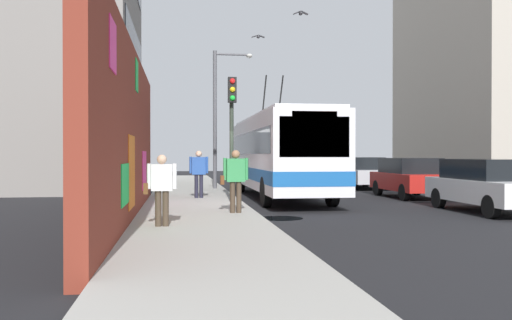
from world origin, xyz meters
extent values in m
plane|color=black|center=(0.00, 0.00, 0.00)|extent=(80.00, 80.00, 0.00)
cube|color=#9E9B93|center=(0.00, 1.60, 0.07)|extent=(48.00, 3.20, 0.15)
cube|color=maroon|center=(-3.56, 3.35, 2.20)|extent=(14.89, 0.30, 4.39)
cube|color=#F2338C|center=(-0.09, 3.19, 1.22)|extent=(1.84, 0.02, 1.21)
cube|color=#F2338C|center=(-8.50, 3.19, 3.53)|extent=(0.92, 0.02, 0.86)
cube|color=green|center=(-6.43, 3.19, 1.11)|extent=(1.52, 0.02, 0.85)
cube|color=green|center=(-3.20, 3.19, 3.77)|extent=(0.82, 0.02, 0.83)
cube|color=orange|center=(-4.83, 3.19, 1.31)|extent=(1.61, 0.02, 1.69)
cube|color=gray|center=(10.95, 9.20, 7.68)|extent=(11.35, 9.66, 15.36)
cube|color=black|center=(10.95, 4.35, 4.40)|extent=(9.64, 0.04, 1.10)
cube|color=black|center=(10.95, 4.35, 7.60)|extent=(9.64, 0.04, 1.10)
cube|color=#B2A899|center=(13.14, -17.00, 8.30)|extent=(12.50, 8.43, 16.60)
cube|color=silver|center=(3.47, -1.80, 1.77)|extent=(11.52, 2.45, 2.64)
cube|color=silver|center=(3.47, -1.80, 3.15)|extent=(11.06, 2.25, 0.12)
cube|color=#1959A5|center=(3.47, -1.80, 1.00)|extent=(11.54, 2.47, 0.44)
cube|color=black|center=(-2.27, -1.80, 2.23)|extent=(0.04, 2.08, 1.19)
cube|color=black|center=(3.47, -1.80, 2.16)|extent=(10.60, 2.48, 0.84)
cube|color=orange|center=(-2.26, -1.80, 2.84)|extent=(0.06, 1.35, 0.28)
cylinder|color=black|center=(5.20, -2.15, 3.99)|extent=(1.43, 0.06, 2.00)
cylinder|color=black|center=(5.20, -1.45, 3.99)|extent=(1.43, 0.06, 2.00)
cylinder|color=black|center=(-0.22, -2.90, 0.50)|extent=(1.00, 0.28, 1.00)
cylinder|color=black|center=(-0.22, -0.70, 0.50)|extent=(1.00, 0.28, 1.00)
cylinder|color=black|center=(7.16, -2.90, 0.50)|extent=(1.00, 0.28, 1.00)
cylinder|color=black|center=(7.16, -0.70, 0.50)|extent=(1.00, 0.28, 1.00)
cube|color=white|center=(-2.71, -7.00, 0.65)|extent=(4.58, 1.91, 0.66)
cube|color=black|center=(-2.62, -7.00, 1.28)|extent=(2.75, 1.72, 0.60)
cylinder|color=black|center=(-4.22, -6.14, 0.32)|extent=(0.64, 0.22, 0.64)
cylinder|color=black|center=(-1.20, -7.86, 0.32)|extent=(0.64, 0.22, 0.64)
cylinder|color=black|center=(-1.20, -6.14, 0.32)|extent=(0.64, 0.22, 0.64)
cube|color=#B21E19|center=(2.94, -7.00, 0.65)|extent=(4.19, 1.90, 0.66)
cube|color=black|center=(3.02, -7.00, 1.28)|extent=(2.51, 1.71, 0.60)
cylinder|color=black|center=(1.55, -7.85, 0.32)|extent=(0.64, 0.22, 0.64)
cylinder|color=black|center=(1.55, -6.15, 0.32)|extent=(0.64, 0.22, 0.64)
cylinder|color=black|center=(4.32, -7.85, 0.32)|extent=(0.64, 0.22, 0.64)
cylinder|color=black|center=(4.32, -6.15, 0.32)|extent=(0.64, 0.22, 0.64)
cube|color=#B7B7BC|center=(9.13, -7.00, 0.65)|extent=(4.84, 1.85, 0.66)
cube|color=black|center=(9.22, -7.00, 1.28)|extent=(2.90, 1.67, 0.60)
cylinder|color=black|center=(7.53, -7.83, 0.32)|extent=(0.64, 0.22, 0.64)
cylinder|color=black|center=(7.53, -6.17, 0.32)|extent=(0.64, 0.22, 0.64)
cylinder|color=black|center=(10.72, -7.83, 0.32)|extent=(0.64, 0.22, 0.64)
cylinder|color=black|center=(10.72, -6.17, 0.32)|extent=(0.64, 0.22, 0.64)
cube|color=black|center=(15.21, -7.00, 0.65)|extent=(4.51, 1.93, 0.66)
cube|color=black|center=(15.30, -7.00, 1.28)|extent=(2.71, 1.74, 0.60)
cylinder|color=black|center=(13.72, -7.86, 0.32)|extent=(0.64, 0.22, 0.64)
cylinder|color=black|center=(13.72, -6.14, 0.32)|extent=(0.64, 0.22, 0.64)
cylinder|color=black|center=(16.70, -7.86, 0.32)|extent=(0.64, 0.22, 0.64)
cylinder|color=black|center=(16.70, -6.14, 0.32)|extent=(0.64, 0.22, 0.64)
cylinder|color=#3F3326|center=(-5.75, 2.39, 0.54)|extent=(0.14, 0.14, 0.77)
cylinder|color=#3F3326|center=(-5.75, 2.55, 0.54)|extent=(0.14, 0.14, 0.77)
cube|color=silver|center=(-5.75, 2.47, 1.21)|extent=(0.22, 0.45, 0.58)
cylinder|color=silver|center=(-5.75, 2.20, 1.24)|extent=(0.09, 0.09, 0.55)
cylinder|color=silver|center=(-5.75, 2.75, 1.24)|extent=(0.09, 0.09, 0.55)
sphere|color=tan|center=(-5.75, 2.47, 1.61)|extent=(0.21, 0.21, 0.21)
cube|color=#593319|center=(-5.75, 2.82, 0.97)|extent=(0.14, 0.10, 0.24)
cylinder|color=#1E1E2D|center=(2.14, 1.31, 0.57)|extent=(0.14, 0.14, 0.84)
cylinder|color=#1E1E2D|center=(2.14, 1.48, 0.57)|extent=(0.14, 0.14, 0.84)
cube|color=#264C99|center=(2.14, 1.39, 1.31)|extent=(0.22, 0.49, 0.63)
cylinder|color=#264C99|center=(2.14, 1.10, 1.34)|extent=(0.09, 0.09, 0.60)
cylinder|color=#264C99|center=(2.14, 1.69, 1.34)|extent=(0.09, 0.09, 0.60)
sphere|color=tan|center=(2.14, 1.39, 1.74)|extent=(0.23, 0.23, 0.23)
cylinder|color=#3F3326|center=(-3.17, 0.51, 0.57)|extent=(0.14, 0.14, 0.83)
cylinder|color=#3F3326|center=(-3.17, 0.68, 0.57)|extent=(0.14, 0.14, 0.83)
cube|color=#338C4C|center=(-3.17, 0.59, 1.30)|extent=(0.22, 0.49, 0.63)
cylinder|color=#338C4C|center=(-3.17, 0.30, 1.33)|extent=(0.09, 0.09, 0.59)
cylinder|color=#338C4C|center=(-3.17, 0.88, 1.33)|extent=(0.09, 0.09, 0.59)
sphere|color=#936B4C|center=(-3.17, 0.59, 1.72)|extent=(0.23, 0.23, 0.23)
cube|color=#593319|center=(-3.17, 0.95, 1.03)|extent=(0.14, 0.10, 0.24)
cylinder|color=#2D382D|center=(0.58, 0.35, 2.23)|extent=(0.14, 0.14, 4.16)
cube|color=black|center=(0.36, 0.35, 3.86)|extent=(0.20, 0.28, 0.84)
sphere|color=red|center=(0.25, 0.35, 4.14)|extent=(0.18, 0.18, 0.18)
sphere|color=yellow|center=(0.25, 0.35, 3.86)|extent=(0.18, 0.18, 0.18)
sphere|color=green|center=(0.25, 0.35, 3.58)|extent=(0.18, 0.18, 0.18)
cylinder|color=#4C4C51|center=(7.74, 0.45, 3.34)|extent=(0.18, 0.18, 6.37)
cylinder|color=#4C4C51|center=(7.74, -0.35, 6.37)|extent=(0.10, 1.60, 0.10)
ellipsoid|color=silver|center=(7.74, -1.15, 6.32)|extent=(0.44, 0.28, 0.20)
ellipsoid|color=#47474C|center=(5.37, -1.24, 6.71)|extent=(0.32, 0.14, 0.12)
cube|color=#47474C|center=(5.37, -1.38, 6.74)|extent=(0.20, 0.27, 0.11)
cube|color=#47474C|center=(5.37, -1.10, 6.74)|extent=(0.20, 0.27, 0.11)
ellipsoid|color=#47474C|center=(1.98, -2.33, 6.89)|extent=(0.32, 0.14, 0.12)
cube|color=#47474C|center=(1.98, -2.47, 6.92)|extent=(0.20, 0.27, 0.13)
cube|color=#47474C|center=(1.98, -2.19, 6.92)|extent=(0.20, 0.27, 0.13)
cylinder|color=black|center=(-3.33, -0.60, 0.00)|extent=(1.22, 1.22, 0.00)
camera|label=1|loc=(-18.02, 2.10, 1.71)|focal=39.04mm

